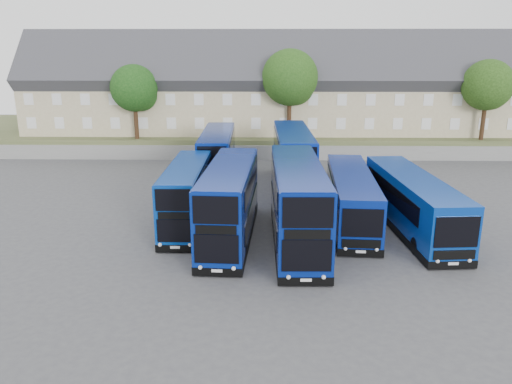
% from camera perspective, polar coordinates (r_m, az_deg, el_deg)
% --- Properties ---
extents(ground, '(120.00, 120.00, 0.00)m').
position_cam_1_polar(ground, '(29.08, 2.12, -6.50)').
color(ground, '#46464B').
rests_on(ground, ground).
extents(retaining_wall, '(70.00, 0.40, 1.50)m').
position_cam_1_polar(retaining_wall, '(51.90, 1.61, 4.52)').
color(retaining_wall, slate).
rests_on(retaining_wall, ground).
extents(earth_bank, '(80.00, 20.00, 2.00)m').
position_cam_1_polar(earth_bank, '(61.68, 1.51, 6.61)').
color(earth_bank, '#4C5731').
rests_on(earth_bank, ground).
extents(terrace_row, '(60.00, 10.40, 11.20)m').
position_cam_1_polar(terrace_row, '(57.14, 4.66, 11.47)').
color(terrace_row, tan).
rests_on(terrace_row, earth_bank).
extents(dd_front_left, '(2.32, 9.94, 3.94)m').
position_cam_1_polar(dd_front_left, '(32.66, -7.92, -0.48)').
color(dd_front_left, '#08389B').
rests_on(dd_front_left, ground).
extents(dd_front_mid, '(3.19, 11.38, 4.47)m').
position_cam_1_polar(dd_front_mid, '(30.00, -3.02, -1.33)').
color(dd_front_mid, navy).
rests_on(dd_front_mid, ground).
extents(dd_front_right, '(2.91, 11.98, 4.74)m').
position_cam_1_polar(dd_front_right, '(29.35, 4.74, -1.48)').
color(dd_front_right, navy).
rests_on(dd_front_right, ground).
extents(dd_rear_left, '(2.74, 11.09, 4.39)m').
position_cam_1_polar(dd_rear_left, '(42.77, -4.42, 3.89)').
color(dd_rear_left, navy).
rests_on(dd_rear_left, ground).
extents(dd_rear_right, '(2.98, 12.00, 4.75)m').
position_cam_1_polar(dd_rear_right, '(41.11, 4.24, 3.65)').
color(dd_rear_right, '#08269D').
rests_on(dd_rear_right, ground).
extents(coach_east_a, '(3.37, 12.30, 3.32)m').
position_cam_1_polar(coach_east_a, '(33.48, 10.80, -0.74)').
color(coach_east_a, navy).
rests_on(coach_east_a, ground).
extents(coach_east_b, '(3.55, 12.77, 3.45)m').
position_cam_1_polar(coach_east_b, '(33.12, 17.44, -1.29)').
color(coach_east_b, '#08359A').
rests_on(coach_east_b, ground).
extents(tree_west, '(4.80, 4.80, 7.65)m').
position_cam_1_polar(tree_west, '(53.75, -13.58, 11.28)').
color(tree_west, '#382314').
rests_on(tree_west, earth_bank).
extents(tree_mid, '(5.76, 5.76, 9.18)m').
position_cam_1_polar(tree_mid, '(52.60, 4.05, 12.69)').
color(tree_mid, '#382314').
rests_on(tree_mid, earth_bank).
extents(tree_east, '(5.12, 5.12, 8.16)m').
position_cam_1_polar(tree_east, '(56.84, 25.03, 10.82)').
color(tree_east, '#382314').
rests_on(tree_east, earth_bank).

